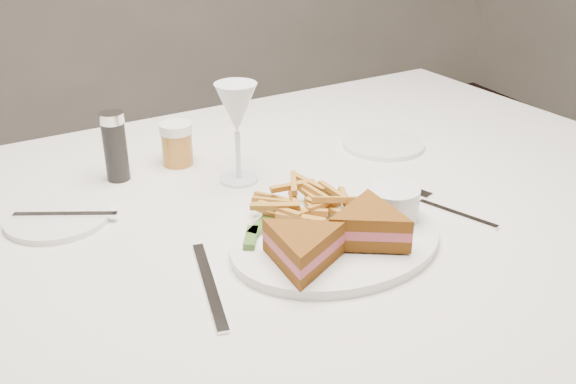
# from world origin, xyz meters

# --- Properties ---
(table) EXTENTS (1.64, 1.18, 0.75)m
(table) POSITION_xyz_m (0.00, 0.10, 0.38)
(table) COLOR silver
(table) RESTS_ON ground
(chair_far) EXTENTS (0.63, 0.59, 0.60)m
(chair_far) POSITION_xyz_m (0.01, 0.94, 0.30)
(chair_far) COLOR #49382D
(chair_far) RESTS_ON ground
(table_setting) EXTENTS (0.78, 0.57, 0.18)m
(table_setting) POSITION_xyz_m (0.01, 0.05, 0.79)
(table_setting) COLOR white
(table_setting) RESTS_ON table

